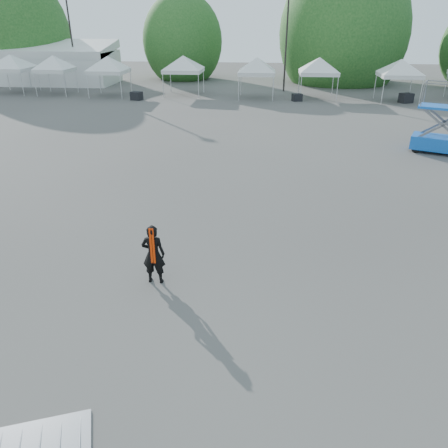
{
  "coord_description": "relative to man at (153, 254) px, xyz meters",
  "views": [
    {
      "loc": [
        1.63,
        -11.0,
        6.42
      ],
      "look_at": [
        0.57,
        -0.32,
        1.3
      ],
      "focal_mm": 35.0,
      "sensor_mm": 36.0,
      "label": 1
    }
  ],
  "objects": [
    {
      "name": "tree_far_w",
      "position": [
        -24.83,
        39.35,
        3.7
      ],
      "size": [
        4.8,
        4.8,
        7.3
      ],
      "color": "#382314",
      "rests_on": "ground"
    },
    {
      "name": "marquee",
      "position": [
        -20.83,
        36.35,
        1.14
      ],
      "size": [
        15.0,
        6.25,
        4.23
      ],
      "color": "silver",
      "rests_on": "ground"
    },
    {
      "name": "tree_mid_w",
      "position": [
        -6.83,
        41.35,
        3.1
      ],
      "size": [
        4.16,
        4.16,
        6.33
      ],
      "color": "#382314",
      "rests_on": "ground"
    },
    {
      "name": "tent_d",
      "position": [
        -4.77,
        30.33,
        2.22
      ],
      "size": [
        4.65,
        4.65,
        3.88
      ],
      "color": "silver",
      "rests_on": "ground"
    },
    {
      "name": "tent_a",
      "position": [
        -20.48,
        30.02,
        2.22
      ],
      "size": [
        4.63,
        4.63,
        3.88
      ],
      "color": "silver",
      "rests_on": "ground"
    },
    {
      "name": "tent_b",
      "position": [
        -16.23,
        29.5,
        2.22
      ],
      "size": [
        4.06,
        4.06,
        3.88
      ],
      "color": "silver",
      "rests_on": "ground"
    },
    {
      "name": "crate_mid",
      "position": [
        5.16,
        28.1,
        -0.53
      ],
      "size": [
        0.92,
        0.81,
        0.6
      ],
      "primitive_type": "cube",
      "rotation": [
        0.0,
        0.0,
        0.33
      ],
      "color": "black",
      "rests_on": "ground"
    },
    {
      "name": "crate_west",
      "position": [
        -8.3,
        27.28,
        -0.49
      ],
      "size": [
        1.05,
        0.93,
        0.68
      ],
      "primitive_type": "cube",
      "rotation": [
        0.0,
        0.0,
        -0.33
      ],
      "color": "black",
      "rests_on": "ground"
    },
    {
      "name": "tent_e",
      "position": [
        1.72,
        29.18,
        2.22
      ],
      "size": [
        4.3,
        4.3,
        3.88
      ],
      "color": "silver",
      "rests_on": "ground"
    },
    {
      "name": "man",
      "position": [
        0.0,
        0.0,
        0.0
      ],
      "size": [
        0.61,
        0.41,
        1.66
      ],
      "rotation": [
        0.0,
        0.0,
        3.16
      ],
      "color": "black",
      "rests_on": "ground"
    },
    {
      "name": "ground",
      "position": [
        1.17,
        1.35,
        -0.83
      ],
      "size": [
        120.0,
        120.0,
        0.0
      ],
      "primitive_type": "plane",
      "color": "#474442",
      "rests_on": "ground"
    },
    {
      "name": "tent_f",
      "position": [
        6.91,
        29.75,
        2.22
      ],
      "size": [
        4.48,
        4.48,
        3.88
      ],
      "color": "silver",
      "rests_on": "ground"
    },
    {
      "name": "crate_east",
      "position": [
        13.98,
        28.19,
        -0.46
      ],
      "size": [
        1.19,
        1.08,
        0.76
      ],
      "primitive_type": "cube",
      "rotation": [
        0.0,
        0.0,
        0.41
      ],
      "color": "black",
      "rests_on": "ground"
    },
    {
      "name": "light_pole_west",
      "position": [
        -16.83,
        35.35,
        4.94
      ],
      "size": [
        0.6,
        0.25,
        10.3
      ],
      "color": "black",
      "rests_on": "ground"
    },
    {
      "name": "barrier_left",
      "position": [
        -0.87,
        -5.08,
        -0.8
      ],
      "size": [
        2.16,
        1.6,
        0.06
      ],
      "rotation": [
        0.0,
        0.0,
        0.37
      ],
      "color": "#ABAEB4",
      "rests_on": "ground"
    },
    {
      "name": "scissor_lift",
      "position": [
        11.68,
        13.44,
        0.93
      ],
      "size": [
        3.02,
        2.31,
        3.49
      ],
      "rotation": [
        0.0,
        0.0,
        -0.41
      ],
      "color": "#0D42B5",
      "rests_on": "ground"
    },
    {
      "name": "tent_c",
      "position": [
        -11.15,
        29.07,
        2.22
      ],
      "size": [
        4.42,
        4.42,
        3.88
      ],
      "color": "silver",
      "rests_on": "ground"
    },
    {
      "name": "tree_mid_e",
      "position": [
        10.17,
        40.35,
        4.01
      ],
      "size": [
        5.12,
        5.12,
        7.79
      ],
      "color": "#382314",
      "rests_on": "ground"
    },
    {
      "name": "tent_g",
      "position": [
        13.3,
        28.73,
        2.22
      ],
      "size": [
        4.44,
        4.44,
        3.88
      ],
      "color": "silver",
      "rests_on": "ground"
    },
    {
      "name": "light_pole_east",
      "position": [
        4.17,
        33.35,
        4.68
      ],
      "size": [
        0.6,
        0.25,
        9.8
      ],
      "color": "black",
      "rests_on": "ground"
    }
  ]
}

